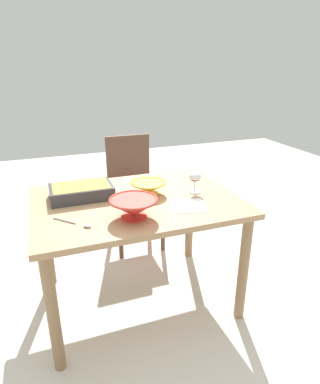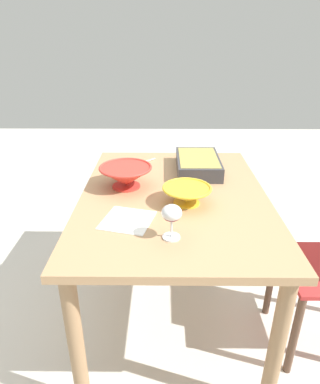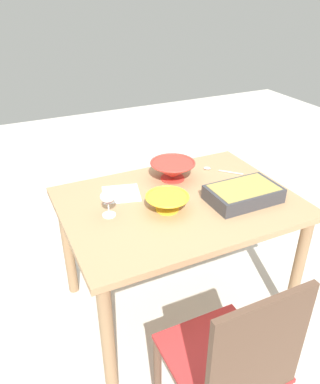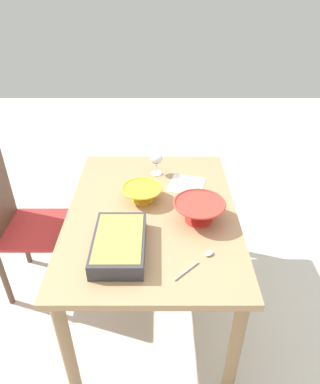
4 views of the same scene
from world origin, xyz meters
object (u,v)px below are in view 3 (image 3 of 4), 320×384
(wine_glass, at_px, (108,198))
(casserole_dish, at_px, (243,193))
(dining_table, at_px, (179,216))
(small_bowl, at_px, (167,202))
(mixing_bowl, at_px, (173,170))
(napkin, at_px, (121,194))
(serving_spoon, at_px, (215,169))
(chair, at_px, (233,365))

(wine_glass, height_order, casserole_dish, wine_glass)
(dining_table, height_order, small_bowl, small_bowl)
(casserole_dish, relative_size, small_bowl, 1.68)
(dining_table, xyz_separation_m, wine_glass, (0.38, -0.02, 0.20))
(dining_table, height_order, casserole_dish, casserole_dish)
(mixing_bowl, xyz_separation_m, napkin, (0.34, 0.04, -0.06))
(mixing_bowl, bearing_deg, napkin, 6.50)
(wine_glass, xyz_separation_m, mixing_bowl, (-0.46, -0.22, -0.04))
(wine_glass, relative_size, serving_spoon, 0.73)
(dining_table, height_order, napkin, napkin)
(chair, height_order, serving_spoon, chair)
(wine_glass, bearing_deg, mixing_bowl, -154.93)
(mixing_bowl, xyz_separation_m, small_bowl, (0.18, 0.29, -0.01))
(wine_glass, bearing_deg, napkin, -125.71)
(napkin, bearing_deg, mixing_bowl, -173.50)
(wine_glass, bearing_deg, chair, 102.83)
(small_bowl, relative_size, serving_spoon, 1.17)
(wine_glass, relative_size, small_bowl, 0.62)
(dining_table, xyz_separation_m, mixing_bowl, (-0.08, -0.24, 0.16))
(casserole_dish, bearing_deg, napkin, -31.37)
(dining_table, height_order, mixing_bowl, mixing_bowl)
(chair, relative_size, wine_glass, 6.79)
(dining_table, relative_size, serving_spoon, 6.45)
(napkin, bearing_deg, small_bowl, 121.64)
(chair, bearing_deg, napkin, -86.58)
(chair, xyz_separation_m, wine_glass, (0.19, -0.83, 0.33))
(chair, xyz_separation_m, casserole_dish, (-0.50, -0.67, 0.28))
(dining_table, bearing_deg, casserole_dish, 155.05)
(wine_glass, distance_m, casserole_dish, 0.71)
(small_bowl, distance_m, serving_spoon, 0.55)
(napkin, bearing_deg, casserole_dish, 148.63)
(chair, xyz_separation_m, mixing_bowl, (-0.28, -1.05, 0.29))
(mixing_bowl, bearing_deg, serving_spoon, 177.73)
(small_bowl, bearing_deg, dining_table, -150.99)
(small_bowl, bearing_deg, mixing_bowl, -121.48)
(dining_table, bearing_deg, small_bowl, 29.01)
(casserole_dish, xyz_separation_m, napkin, (0.56, -0.34, -0.04))
(casserole_dish, height_order, mixing_bowl, mixing_bowl)
(wine_glass, distance_m, serving_spoon, 0.79)
(casserole_dish, bearing_deg, wine_glass, -13.28)
(serving_spoon, bearing_deg, small_bowl, 31.02)
(wine_glass, relative_size, mixing_bowl, 0.53)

